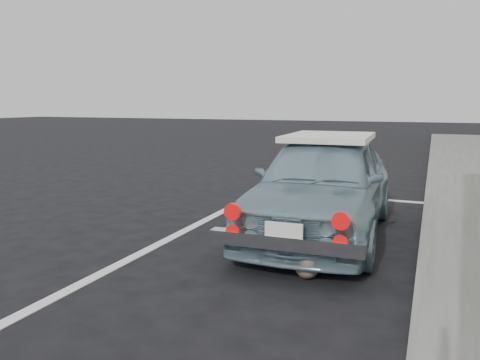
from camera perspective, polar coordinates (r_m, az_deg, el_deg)
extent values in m
cube|color=silver|center=(8.05, 12.28, -2.00)|extent=(3.00, 0.12, 0.01)
cube|color=silver|center=(5.33, -10.04, -7.79)|extent=(0.12, 7.00, 0.01)
imported|color=#7998A7|center=(5.66, 10.06, -0.51)|extent=(1.55, 3.60, 1.21)
cube|color=silver|center=(5.94, 10.83, 5.13)|extent=(1.05, 1.38, 0.07)
cube|color=silver|center=(4.07, 5.49, -7.58)|extent=(1.36, 0.17, 0.12)
cube|color=white|center=(4.00, 5.35, -6.39)|extent=(0.33, 0.03, 0.17)
cylinder|color=red|center=(4.12, -0.92, -3.87)|extent=(0.15, 0.05, 0.15)
cylinder|color=red|center=(3.89, 12.19, -4.89)|extent=(0.15, 0.05, 0.15)
cylinder|color=red|center=(4.16, -0.92, -6.28)|extent=(0.12, 0.04, 0.12)
cylinder|color=red|center=(3.93, 12.10, -7.44)|extent=(0.12, 0.04, 0.12)
ellipsoid|color=#746758|center=(4.35, 8.14, -10.19)|extent=(0.33, 0.41, 0.21)
sphere|color=#746758|center=(4.17, 8.35, -9.96)|extent=(0.14, 0.14, 0.14)
cone|color=#746758|center=(4.15, 7.86, -9.08)|extent=(0.05, 0.05, 0.05)
cone|color=#746758|center=(4.16, 8.88, -9.07)|extent=(0.05, 0.05, 0.05)
cylinder|color=#746758|center=(4.54, 8.59, -10.30)|extent=(0.18, 0.19, 0.03)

